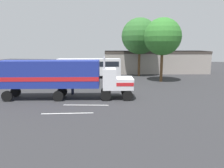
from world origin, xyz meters
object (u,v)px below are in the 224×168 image
parked_car (35,78)px  tree_center (163,37)px  person_bystander (72,87)px  tree_left (140,36)px  semi_truck (61,76)px  parked_bus (89,66)px

parked_car → tree_center: tree_center is taller
person_bystander → tree_left: size_ratio=0.15×
semi_truck → person_bystander: bearing=80.1°
parked_bus → tree_left: (8.34, 4.48, 5.32)m
semi_truck → tree_left: 21.47m
semi_truck → parked_bus: size_ratio=1.27×
parked_car → tree_center: (18.75, 6.02, 6.23)m
person_bystander → parked_bus: (-2.38, 13.25, 1.17)m
parked_bus → parked_car: 9.76m
parked_bus → parked_car: parked_bus is taller
parked_car → tree_left: size_ratio=0.44×
person_bystander → semi_truck: bearing=-99.9°
person_bystander → parked_car: size_ratio=0.34×
semi_truck → parked_bus: (-2.00, 15.44, -0.46)m
person_bystander → tree_left: 19.81m
parked_bus → tree_center: tree_center is taller
tree_center → parked_car: bearing=-162.2°
tree_left → tree_center: size_ratio=1.08×
parked_car → semi_truck: bearing=-44.3°
person_bystander → tree_left: bearing=71.4°
semi_truck → parked_car: 11.66m
semi_truck → tree_left: (6.34, 19.93, 4.86)m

